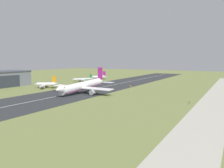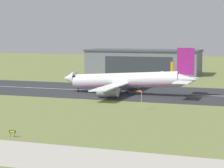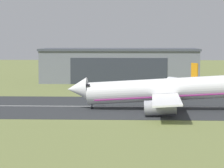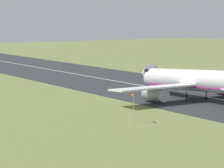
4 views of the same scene
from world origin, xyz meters
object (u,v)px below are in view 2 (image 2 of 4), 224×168
Objects in this scene: airplane_landing at (126,81)px; windsock_pole at (139,92)px; airplane_parked_west at (167,76)px; runway_sign at (12,132)px.

windsock_pole is at bearing -66.58° from airplane_landing.
runway_sign is at bearing -94.85° from airplane_parked_west.
runway_sign is (-3.52, -75.34, -3.96)m from airplane_landing.
windsock_pole is at bearing 68.33° from runway_sign.
runway_sign is at bearing -92.68° from airplane_landing.
airplane_parked_west is 13.01× the size of runway_sign.
airplane_landing reaches higher than runway_sign.
windsock_pole reaches higher than runway_sign.
airplane_parked_west is 120.42m from runway_sign.
windsock_pole is (13.78, -31.80, 0.22)m from airplane_landing.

